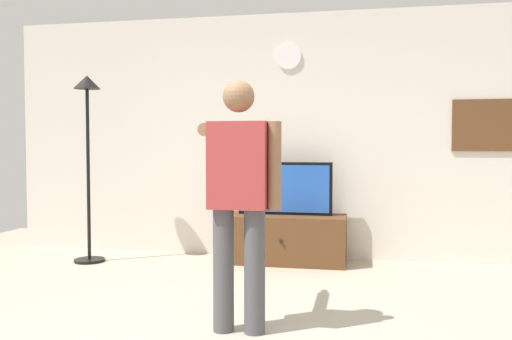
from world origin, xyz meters
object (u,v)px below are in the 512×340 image
at_px(floor_lamp, 88,129).
at_px(tv_stand, 284,239).
at_px(wall_clock, 288,56).
at_px(person_standing_nearer_lamp, 239,191).
at_px(framed_picture, 484,125).
at_px(television, 285,188).

bearing_deg(floor_lamp, tv_stand, 9.80).
xyz_separation_m(tv_stand, floor_lamp, (-2.06, -0.36, 1.17)).
relative_size(wall_clock, floor_lamp, 0.14).
height_order(tv_stand, wall_clock, wall_clock).
distance_m(wall_clock, person_standing_nearer_lamp, 2.76).
bearing_deg(wall_clock, framed_picture, 0.14).
relative_size(framed_picture, floor_lamp, 0.31).
height_order(wall_clock, floor_lamp, wall_clock).
relative_size(tv_stand, framed_picture, 2.07).
relative_size(television, person_standing_nearer_lamp, 0.60).
height_order(wall_clock, framed_picture, wall_clock).
bearing_deg(tv_stand, floor_lamp, -170.20).
bearing_deg(tv_stand, framed_picture, 8.26).
bearing_deg(television, tv_stand, -90.00).
bearing_deg(framed_picture, tv_stand, -171.74).
xyz_separation_m(television, person_standing_nearer_lamp, (0.00, -2.20, 0.15)).
bearing_deg(person_standing_nearer_lamp, television, 90.10).
bearing_deg(floor_lamp, person_standing_nearer_lamp, -40.99).
xyz_separation_m(tv_stand, framed_picture, (2.03, 0.30, 1.20)).
relative_size(television, floor_lamp, 0.50).
height_order(television, floor_lamp, floor_lamp).
bearing_deg(person_standing_nearer_lamp, framed_picture, 50.30).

